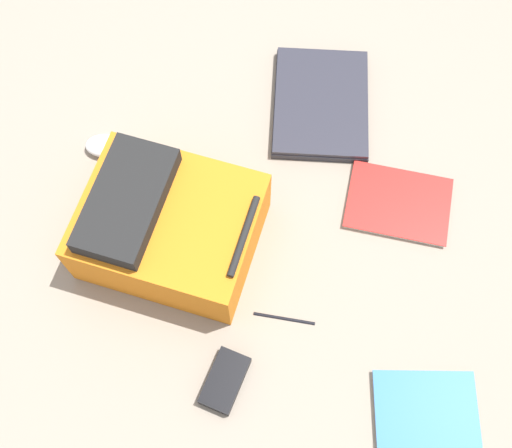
{
  "coord_description": "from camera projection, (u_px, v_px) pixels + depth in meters",
  "views": [
    {
      "loc": [
        0.58,
        0.01,
        1.46
      ],
      "look_at": [
        -0.04,
        0.0,
        0.02
      ],
      "focal_mm": 44.68,
      "sensor_mm": 36.0,
      "label": 1
    }
  ],
  "objects": [
    {
      "name": "book_comic",
      "position": [
        426.0,
        419.0,
        1.4
      ],
      "size": [
        0.21,
        0.23,
        0.02
      ],
      "color": "silver",
      "rests_on": "ground_plane"
    },
    {
      "name": "computer_mouse",
      "position": [
        105.0,
        146.0,
        1.66
      ],
      "size": [
        0.07,
        0.1,
        0.04
      ],
      "primitive_type": "ellipsoid",
      "rotation": [
        0.0,
        0.0,
        -0.03
      ],
      "color": "silver",
      "rests_on": "ground_plane"
    },
    {
      "name": "pen_black",
      "position": [
        284.0,
        318.0,
        1.49
      ],
      "size": [
        0.03,
        0.15,
        0.01
      ],
      "primitive_type": "cylinder",
      "rotation": [
        1.57,
        0.0,
        -0.16
      ],
      "color": "black",
      "rests_on": "ground_plane"
    },
    {
      "name": "laptop",
      "position": [
        321.0,
        103.0,
        1.71
      ],
      "size": [
        0.35,
        0.27,
        0.03
      ],
      "color": "#24242C",
      "rests_on": "ground_plane"
    },
    {
      "name": "backpack",
      "position": [
        167.0,
        227.0,
        1.49
      ],
      "size": [
        0.42,
        0.47,
        0.21
      ],
      "color": "orange",
      "rests_on": "ground_plane"
    },
    {
      "name": "ground_plane",
      "position": [
        255.0,
        242.0,
        1.57
      ],
      "size": [
        3.72,
        3.72,
        0.0
      ],
      "primitive_type": "plane",
      "color": "gray"
    },
    {
      "name": "power_brick",
      "position": [
        225.0,
        381.0,
        1.42
      ],
      "size": [
        0.15,
        0.12,
        0.03
      ],
      "primitive_type": "cube",
      "rotation": [
        0.0,
        0.0,
        4.33
      ],
      "color": "black",
      "rests_on": "ground_plane"
    },
    {
      "name": "book_manual",
      "position": [
        398.0,
        203.0,
        1.61
      ],
      "size": [
        0.24,
        0.29,
        0.01
      ],
      "color": "silver",
      "rests_on": "ground_plane"
    }
  ]
}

